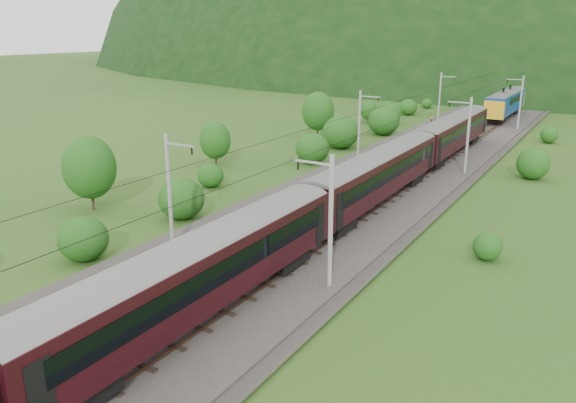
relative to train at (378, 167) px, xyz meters
The scene contains 14 objects.
ground 17.15m from the train, 98.24° to the right, with size 600.00×600.00×0.00m, color #244C17.
railbed 7.84m from the train, 110.06° to the right, with size 14.00×220.00×0.30m, color #38332D.
track_left 8.79m from the train, 126.14° to the right, with size 2.40×220.00×0.27m.
track_right 7.36m from the train, 90.00° to the right, with size 2.40×220.00×0.27m.
catenary_left 17.64m from the train, 118.91° to the left, with size 2.54×192.28×8.00m.
catenary_right 15.89m from the train, 76.44° to the left, with size 2.54×192.28×8.00m.
overhead_wires 7.78m from the train, 110.06° to the right, with size 4.83×198.00×0.03m.
mountain_ridge 308.75m from the train, 113.36° to the left, with size 336.00×280.00×132.00m, color black.
train is the anchor object (origin of this frame).
hazard_post_near 10.21m from the train, 107.51° to the left, with size 0.17×0.17×1.57m, color red.
hazard_post_far 31.61m from the train, 93.12° to the left, with size 0.18×0.18×1.69m, color red.
signal 39.11m from the train, 100.25° to the left, with size 0.24×0.24×2.15m.
vegetation_left 16.86m from the train, 163.31° to the left, with size 13.26×146.97×6.56m.
vegetation_right 14.73m from the train, 45.23° to the right, with size 6.17×95.29×3.22m.
Camera 1 is at (19.81, -27.63, 15.03)m, focal length 35.00 mm.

